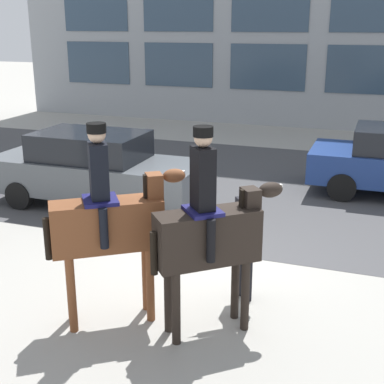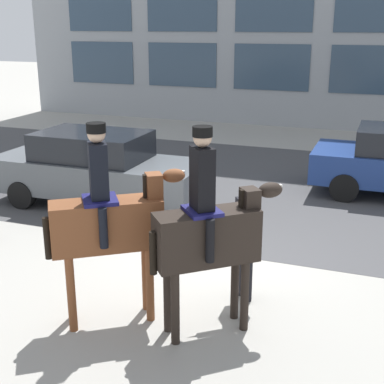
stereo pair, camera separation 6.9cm
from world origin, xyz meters
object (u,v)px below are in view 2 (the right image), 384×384
at_px(pedestrian_bystander, 246,234).
at_px(mounted_horse_companion, 209,231).
at_px(street_car_near_lane, 97,169).
at_px(mounted_horse_lead, 109,220).

bearing_deg(pedestrian_bystander, mounted_horse_companion, 38.97).
distance_m(mounted_horse_companion, street_car_near_lane, 5.60).
height_order(mounted_horse_lead, pedestrian_bystander, mounted_horse_lead).
bearing_deg(mounted_horse_lead, street_car_near_lane, 86.89).
relative_size(mounted_horse_companion, street_car_near_lane, 0.58).
xyz_separation_m(mounted_horse_lead, mounted_horse_companion, (1.29, 0.19, -0.04)).
bearing_deg(mounted_horse_companion, pedestrian_bystander, 36.49).
bearing_deg(street_car_near_lane, mounted_horse_lead, -57.89).
relative_size(mounted_horse_companion, pedestrian_bystander, 1.58).
bearing_deg(pedestrian_bystander, mounted_horse_lead, -0.22).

